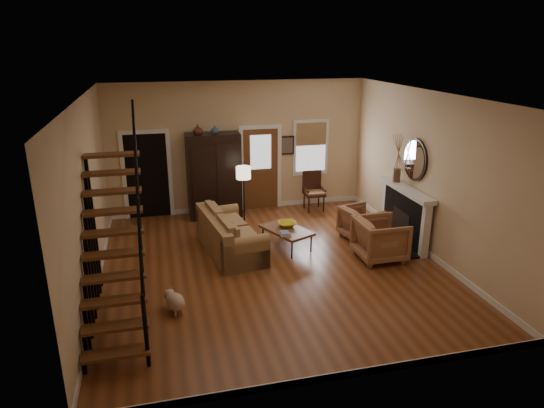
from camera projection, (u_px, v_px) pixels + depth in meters
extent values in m
plane|color=brown|center=(272.00, 266.00, 9.55)|extent=(7.00, 7.00, 0.00)
plane|color=white|center=(272.00, 96.00, 8.49)|extent=(7.00, 7.00, 0.00)
cube|color=#D8B98A|center=(239.00, 147.00, 12.24)|extent=(6.50, 0.04, 3.30)
cube|color=#D8B98A|center=(88.00, 199.00, 8.29)|extent=(0.04, 7.00, 3.30)
cube|color=#D8B98A|center=(428.00, 175.00, 9.75)|extent=(0.04, 7.00, 3.30)
cube|color=black|center=(147.00, 175.00, 12.05)|extent=(1.00, 0.36, 2.10)
cube|color=brown|center=(261.00, 169.00, 12.54)|extent=(0.90, 0.06, 2.10)
cube|color=silver|center=(311.00, 148.00, 12.67)|extent=(0.96, 0.06, 1.46)
cube|color=black|center=(406.00, 217.00, 10.53)|extent=(0.24, 1.60, 1.15)
cube|color=white|center=(406.00, 190.00, 10.32)|extent=(0.30, 1.95, 0.10)
cylinder|color=silver|center=(414.00, 160.00, 10.14)|extent=(0.05, 0.90, 0.90)
imported|color=#4C2619|center=(198.00, 130.00, 11.40)|extent=(0.24, 0.24, 0.25)
imported|color=#334C60|center=(215.00, 130.00, 11.50)|extent=(0.20, 0.20, 0.21)
imported|color=gold|center=(287.00, 224.00, 10.39)|extent=(0.38, 0.38, 0.09)
imported|color=brown|center=(380.00, 239.00, 9.74)|extent=(0.94, 0.91, 0.85)
imported|color=brown|center=(361.00, 223.00, 10.81)|extent=(0.94, 0.93, 0.72)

